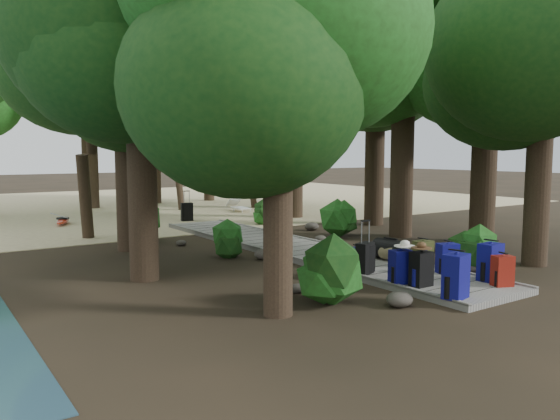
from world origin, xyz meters
TOP-DOWN VIEW (x-y plane):
  - ground at (0.00, 0.00)m, footprint 120.00×120.00m
  - sand_beach at (0.00, 16.00)m, footprint 40.00×22.00m
  - boardwalk at (0.00, 1.00)m, footprint 2.00×12.00m
  - backpack_left_a at (-0.80, -4.58)m, footprint 0.50×0.40m
  - backpack_left_b at (-0.62, -3.69)m, footprint 0.38×0.28m
  - backpack_left_c at (-0.77, -3.32)m, footprint 0.42×0.33m
  - backpack_left_d at (-0.76, -2.11)m, footprint 0.41×0.34m
  - backpack_right_a at (0.61, -4.52)m, footprint 0.41×0.35m
  - backpack_right_b at (0.79, -4.14)m, footprint 0.45×0.33m
  - backpack_right_c at (0.65, -3.26)m, footprint 0.47×0.40m
  - backpack_right_d at (0.77, -2.52)m, footprint 0.42×0.31m
  - duffel_right_khaki at (0.63, -1.86)m, footprint 0.40×0.57m
  - duffel_right_black at (0.71, -1.63)m, footprint 0.54×0.79m
  - suitcase_on_boardwalk at (-0.76, -2.36)m, footprint 0.46×0.35m
  - lone_suitcase_on_sand at (0.27, 8.28)m, footprint 0.47×0.33m
  - hat_brown at (-0.63, -3.69)m, footprint 0.38×0.38m
  - hat_white at (-0.71, -3.36)m, footprint 0.40×0.40m
  - kayak at (-3.78, 9.82)m, footprint 1.77×3.22m
  - sun_lounger at (3.56, 9.94)m, footprint 0.69×1.68m
  - tree_right_a at (3.39, -3.49)m, footprint 4.68×4.68m
  - tree_right_b at (5.21, -0.81)m, footprint 5.64×5.64m
  - tree_right_c at (4.08, 1.22)m, footprint 5.66×5.66m
  - tree_right_d at (5.35, 3.69)m, footprint 5.30×5.30m
  - tree_right_e at (4.27, 7.03)m, footprint 5.60×5.60m
  - tree_right_f at (6.33, 9.82)m, footprint 5.86×5.86m
  - tree_left_a at (-3.56, -3.38)m, footprint 3.95×3.95m
  - tree_left_b at (-4.41, 0.13)m, footprint 4.57×4.57m
  - tree_left_c at (-3.57, 3.58)m, footprint 4.45×4.45m
  - tree_back_a at (-1.30, 15.19)m, footprint 5.82×5.82m
  - tree_back_b at (1.97, 15.88)m, footprint 5.89×5.89m
  - tree_back_c at (4.99, 15.72)m, footprint 4.39×4.39m
  - palm_right_a at (2.73, 6.37)m, footprint 3.92×3.92m
  - palm_right_b at (4.94, 11.35)m, footprint 3.97×3.97m
  - palm_right_c at (1.97, 12.24)m, footprint 4.01×4.01m
  - palm_left_a at (-4.14, 6.17)m, footprint 4.70×4.70m
  - rock_left_a at (-1.64, -4.13)m, footprint 0.46×0.42m
  - rock_left_b at (-2.50, -2.48)m, footprint 0.32×0.29m
  - rock_left_c at (-1.32, 0.52)m, footprint 0.47×0.43m
  - rock_left_d at (-2.14, 3.44)m, footprint 0.29×0.26m
  - rock_right_a at (1.57, -3.17)m, footprint 0.39×0.35m
  - rock_right_b at (2.83, -1.23)m, footprint 0.46×0.41m
  - rock_right_c at (1.43, 1.78)m, footprint 0.35×0.31m
  - rock_right_d at (2.63, 3.75)m, footprint 0.49×0.44m
  - shrub_left_a at (-2.46, -3.39)m, footprint 1.19×1.19m
  - shrub_left_b at (-1.79, 1.21)m, footprint 0.90×0.90m
  - shrub_left_c at (-2.61, 4.95)m, footprint 1.22×1.22m
  - shrub_right_a at (1.81, -2.97)m, footprint 1.14×1.14m
  - shrub_right_b at (2.47, 2.18)m, footprint 1.24×1.24m
  - shrub_right_c at (2.19, 5.81)m, footprint 0.80×0.80m

SIDE VIEW (x-z plane):
  - ground at x=0.00m, z-range 0.00..0.00m
  - sand_beach at x=0.00m, z-range 0.00..0.02m
  - boardwalk at x=0.00m, z-range 0.00..0.12m
  - rock_left_d at x=-2.14m, z-range 0.00..0.16m
  - rock_left_b at x=-2.50m, z-range 0.00..0.18m
  - rock_right_c at x=1.43m, z-range 0.00..0.19m
  - rock_right_a at x=1.57m, z-range 0.00..0.21m
  - rock_right_b at x=2.83m, z-range 0.00..0.25m
  - rock_left_a at x=-1.64m, z-range 0.00..0.26m
  - rock_left_c at x=-1.32m, z-range 0.00..0.26m
  - rock_right_d at x=2.63m, z-range 0.00..0.27m
  - kayak at x=-3.78m, z-range 0.02..0.34m
  - sun_lounger at x=3.56m, z-range 0.02..0.55m
  - duffel_right_khaki at x=0.63m, z-range 0.12..0.49m
  - duffel_right_black at x=0.71m, z-range 0.12..0.59m
  - lone_suitcase_on_sand at x=0.27m, z-range 0.02..0.69m
  - shrub_right_c at x=2.19m, z-range 0.00..0.72m
  - backpack_left_d at x=-0.76m, z-range 0.12..0.67m
  - shrub_left_b at x=-1.79m, z-range 0.00..0.81m
  - backpack_right_d at x=0.77m, z-range 0.12..0.73m
  - backpack_right_a at x=0.61m, z-range 0.12..0.74m
  - suitcase_on_boardwalk at x=-0.76m, z-range 0.12..0.75m
  - backpack_right_c at x=0.65m, z-range 0.12..0.79m
  - backpack_left_c at x=-0.77m, z-range 0.12..0.81m
  - backpack_left_b at x=-0.62m, z-range 0.12..0.82m
  - shrub_right_a at x=1.81m, z-range 0.00..1.02m
  - backpack_right_b at x=0.79m, z-range 0.12..0.91m
  - backpack_left_a at x=-0.80m, z-range 0.12..0.95m
  - shrub_left_a at x=-2.46m, z-range 0.00..1.07m
  - shrub_left_c at x=-2.61m, z-range 0.00..1.10m
  - shrub_right_b at x=2.47m, z-range 0.00..1.11m
  - hat_brown at x=-0.63m, z-range 0.82..0.93m
  - hat_white at x=-0.71m, z-range 0.81..0.95m
  - palm_right_c at x=1.97m, z-range 0.00..6.38m
  - tree_left_a at x=-3.56m, z-range 0.00..6.59m
  - palm_right_a at x=2.73m, z-range 0.00..6.68m
  - palm_left_a at x=-4.14m, z-range 0.00..7.48m
  - palm_right_b at x=4.94m, z-range 0.00..7.67m
  - tree_left_c at x=-3.57m, z-range 0.00..7.74m
  - tree_right_a at x=3.39m, z-range 0.00..7.80m
  - tree_back_c at x=4.99m, z-range 0.00..7.90m
  - tree_left_b at x=-4.41m, z-range 0.00..8.23m
  - tree_right_d at x=5.35m, z-range 0.00..9.72m
  - tree_right_c at x=4.08m, z-range 0.00..9.80m
  - tree_back_a at x=-1.30m, z-range 0.00..10.07m
  - tree_right_b at x=5.21m, z-range 0.00..10.07m
  - tree_right_e at x=4.27m, z-range 0.00..10.08m
  - tree_right_f at x=6.33m, z-range 0.00..10.47m
  - tree_back_b at x=1.97m, z-range 0.00..10.53m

